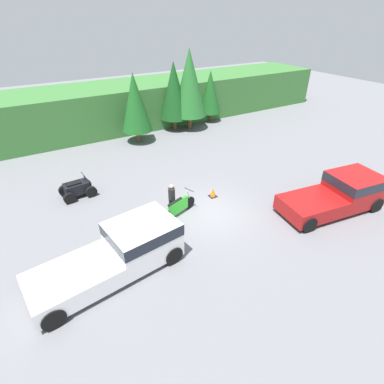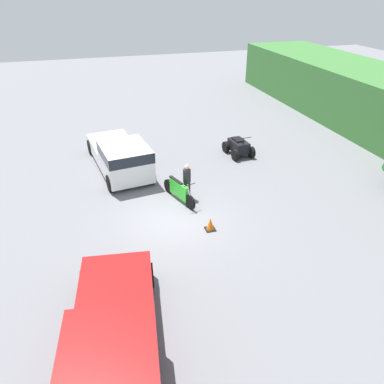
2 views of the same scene
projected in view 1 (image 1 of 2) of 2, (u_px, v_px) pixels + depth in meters
name	position (u px, v px, depth m)	size (l,w,h in m)	color
ground_plane	(210.00, 213.00, 15.90)	(80.00, 80.00, 0.00)	slate
hillside_backdrop	(111.00, 107.00, 26.70)	(44.00, 6.00, 3.65)	#387033
tree_left	(135.00, 103.00, 22.91)	(2.37, 2.37, 5.39)	brown
tree_mid_left	(174.00, 91.00, 25.36)	(2.53, 2.53, 5.75)	brown
tree_mid_right	(189.00, 83.00, 25.30)	(2.95, 2.95, 6.70)	brown
tree_right	(210.00, 92.00, 27.71)	(2.05, 2.05, 4.65)	brown
pickup_truck_red	(340.00, 193.00, 15.84)	(5.80, 3.04, 1.83)	maroon
pickup_truck_second	(122.00, 250.00, 12.06)	(6.23, 3.04, 1.83)	white
dirt_bike	(178.00, 207.00, 15.48)	(2.38, 1.00, 1.21)	black
quad_atv	(77.00, 189.00, 17.13)	(1.96, 1.37, 1.22)	black
rider_person	(172.00, 197.00, 15.51)	(0.48, 0.48, 1.70)	black
traffic_cone	(213.00, 193.00, 17.20)	(0.42, 0.42, 0.55)	black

